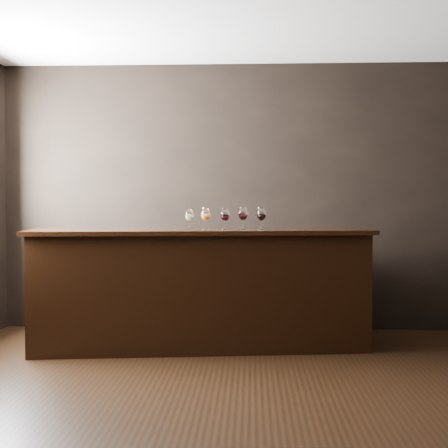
{
  "coord_description": "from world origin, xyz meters",
  "views": [
    {
      "loc": [
        0.14,
        -4.35,
        1.34
      ],
      "look_at": [
        -0.11,
        1.34,
        1.15
      ],
      "focal_mm": 50.0,
      "sensor_mm": 36.0,
      "label": 1
    }
  ],
  "objects_px": {
    "glass_red_a": "(225,215)",
    "back_bar_shelf": "(179,287)",
    "glass_amber": "(206,215)",
    "glass_red_b": "(243,214)",
    "glass_red_c": "(261,215)",
    "bar_counter": "(201,291)",
    "glass_white": "(189,216)"
  },
  "relations": [
    {
      "from": "back_bar_shelf",
      "to": "glass_red_c",
      "type": "bearing_deg",
      "value": -38.67
    },
    {
      "from": "back_bar_shelf",
      "to": "glass_red_b",
      "type": "xyz_separation_m",
      "value": [
        0.67,
        -0.67,
        0.77
      ]
    },
    {
      "from": "glass_red_a",
      "to": "glass_red_b",
      "type": "xyz_separation_m",
      "value": [
        0.16,
        0.03,
        0.01
      ]
    },
    {
      "from": "glass_white",
      "to": "glass_red_a",
      "type": "distance_m",
      "value": 0.33
    },
    {
      "from": "glass_white",
      "to": "glass_red_c",
      "type": "height_order",
      "value": "glass_red_c"
    },
    {
      "from": "bar_counter",
      "to": "glass_white",
      "type": "xyz_separation_m",
      "value": [
        -0.11,
        0.02,
        0.69
      ]
    },
    {
      "from": "glass_amber",
      "to": "glass_white",
      "type": "bearing_deg",
      "value": 165.08
    },
    {
      "from": "back_bar_shelf",
      "to": "glass_amber",
      "type": "distance_m",
      "value": 1.09
    },
    {
      "from": "glass_red_a",
      "to": "back_bar_shelf",
      "type": "bearing_deg",
      "value": 125.83
    },
    {
      "from": "bar_counter",
      "to": "back_bar_shelf",
      "type": "bearing_deg",
      "value": 105.02
    },
    {
      "from": "glass_amber",
      "to": "glass_red_a",
      "type": "height_order",
      "value": "glass_amber"
    },
    {
      "from": "bar_counter",
      "to": "glass_red_b",
      "type": "bearing_deg",
      "value": -2.89
    },
    {
      "from": "back_bar_shelf",
      "to": "glass_amber",
      "type": "relative_size",
      "value": 13.14
    },
    {
      "from": "glass_white",
      "to": "glass_red_a",
      "type": "height_order",
      "value": "glass_red_a"
    },
    {
      "from": "back_bar_shelf",
      "to": "glass_red_c",
      "type": "xyz_separation_m",
      "value": [
        0.83,
        -0.67,
        0.76
      ]
    },
    {
      "from": "glass_white",
      "to": "glass_red_a",
      "type": "xyz_separation_m",
      "value": [
        0.33,
        -0.02,
        0.0
      ]
    },
    {
      "from": "bar_counter",
      "to": "glass_red_a",
      "type": "xyz_separation_m",
      "value": [
        0.23,
        -0.01,
        0.7
      ]
    },
    {
      "from": "glass_red_b",
      "to": "glass_red_c",
      "type": "relative_size",
      "value": 1.03
    },
    {
      "from": "glass_white",
      "to": "glass_amber",
      "type": "relative_size",
      "value": 0.94
    },
    {
      "from": "bar_counter",
      "to": "glass_red_b",
      "type": "xyz_separation_m",
      "value": [
        0.39,
        0.03,
        0.71
      ]
    },
    {
      "from": "bar_counter",
      "to": "glass_amber",
      "type": "xyz_separation_m",
      "value": [
        0.05,
        -0.02,
        0.7
      ]
    },
    {
      "from": "bar_counter",
      "to": "glass_red_b",
      "type": "height_order",
      "value": "glass_red_b"
    },
    {
      "from": "glass_amber",
      "to": "glass_red_b",
      "type": "xyz_separation_m",
      "value": [
        0.34,
        0.05,
        0.01
      ]
    },
    {
      "from": "bar_counter",
      "to": "glass_red_a",
      "type": "height_order",
      "value": "glass_red_a"
    },
    {
      "from": "glass_red_c",
      "to": "back_bar_shelf",
      "type": "bearing_deg",
      "value": 141.33
    },
    {
      "from": "back_bar_shelf",
      "to": "glass_red_b",
      "type": "height_order",
      "value": "glass_red_b"
    },
    {
      "from": "bar_counter",
      "to": "glass_red_c",
      "type": "distance_m",
      "value": 0.9
    },
    {
      "from": "glass_red_b",
      "to": "glass_red_c",
      "type": "height_order",
      "value": "glass_red_b"
    },
    {
      "from": "glass_red_a",
      "to": "glass_red_c",
      "type": "distance_m",
      "value": 0.33
    },
    {
      "from": "glass_red_b",
      "to": "glass_red_c",
      "type": "bearing_deg",
      "value": -0.48
    },
    {
      "from": "back_bar_shelf",
      "to": "glass_white",
      "type": "bearing_deg",
      "value": -75.64
    },
    {
      "from": "glass_amber",
      "to": "glass_red_a",
      "type": "xyz_separation_m",
      "value": [
        0.18,
        0.02,
        -0.0
      ]
    }
  ]
}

